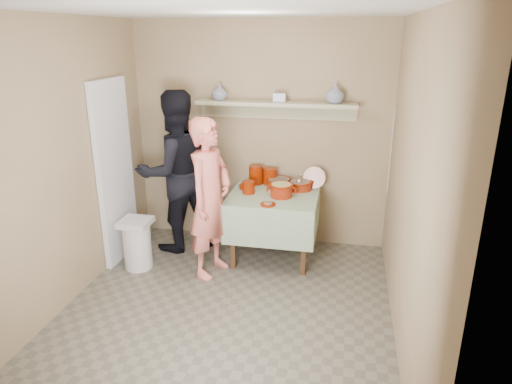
% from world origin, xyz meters
% --- Properties ---
extents(ground, '(3.50, 3.50, 0.00)m').
position_xyz_m(ground, '(0.00, 0.00, 0.00)').
color(ground, '#615A4C').
rests_on(ground, ground).
extents(tile_panel, '(0.06, 0.70, 2.00)m').
position_xyz_m(tile_panel, '(-1.46, 0.95, 1.00)').
color(tile_panel, silver).
rests_on(tile_panel, ground).
extents(plate_stack_a, '(0.17, 0.17, 0.22)m').
position_xyz_m(plate_stack_a, '(-0.02, 1.58, 0.87)').
color(plate_stack_a, '#6A1501').
rests_on(plate_stack_a, serving_table).
extents(plate_stack_b, '(0.16, 0.16, 0.19)m').
position_xyz_m(plate_stack_b, '(0.15, 1.59, 0.86)').
color(plate_stack_b, '#6A1501').
rests_on(plate_stack_b, serving_table).
extents(bowl_stack, '(0.14, 0.14, 0.14)m').
position_xyz_m(bowl_stack, '(-0.03, 1.23, 0.83)').
color(bowl_stack, '#6A1501').
rests_on(bowl_stack, serving_table).
extents(empty_bowl, '(0.16, 0.16, 0.05)m').
position_xyz_m(empty_bowl, '(-0.09, 1.38, 0.78)').
color(empty_bowl, '#6A1501').
rests_on(empty_bowl, serving_table).
extents(propped_lid, '(0.25, 0.09, 0.25)m').
position_xyz_m(propped_lid, '(0.67, 1.57, 0.88)').
color(propped_lid, '#6A1501').
rests_on(propped_lid, serving_table).
extents(vase_right, '(0.25, 0.25, 0.21)m').
position_xyz_m(vase_right, '(0.85, 1.63, 1.83)').
color(vase_right, navy).
rests_on(vase_right, wall_shelf).
extents(vase_left, '(0.25, 0.25, 0.18)m').
position_xyz_m(vase_left, '(-0.44, 1.61, 1.81)').
color(vase_left, navy).
rests_on(vase_left, wall_shelf).
extents(ceramic_box, '(0.14, 0.11, 0.10)m').
position_xyz_m(ceramic_box, '(0.24, 1.61, 1.77)').
color(ceramic_box, navy).
rests_on(ceramic_box, wall_shelf).
extents(person_cook, '(0.56, 0.70, 1.67)m').
position_xyz_m(person_cook, '(-0.34, 0.78, 0.84)').
color(person_cook, '#E26E61').
rests_on(person_cook, ground).
extents(person_helper, '(1.15, 1.13, 1.86)m').
position_xyz_m(person_helper, '(-0.90, 1.31, 0.93)').
color(person_helper, black).
rests_on(person_helper, ground).
extents(room_shell, '(3.04, 3.54, 2.62)m').
position_xyz_m(room_shell, '(0.00, 0.00, 1.61)').
color(room_shell, '#987F5D').
rests_on(room_shell, ground).
extents(serving_table, '(0.97, 0.97, 0.76)m').
position_xyz_m(serving_table, '(0.25, 1.28, 0.64)').
color(serving_table, '#4C2D16').
rests_on(serving_table, ground).
extents(cazuela_meat_a, '(0.30, 0.30, 0.10)m').
position_xyz_m(cazuela_meat_a, '(0.27, 1.51, 0.82)').
color(cazuela_meat_a, '#6B1103').
rests_on(cazuela_meat_a, serving_table).
extents(cazuela_meat_b, '(0.28, 0.28, 0.10)m').
position_xyz_m(cazuela_meat_b, '(0.52, 1.47, 0.82)').
color(cazuela_meat_b, '#6B1103').
rests_on(cazuela_meat_b, serving_table).
extents(ladle, '(0.08, 0.26, 0.19)m').
position_xyz_m(ladle, '(0.51, 1.43, 0.87)').
color(ladle, silver).
rests_on(ladle, cazuela_meat_b).
extents(cazuela_rice, '(0.33, 0.25, 0.14)m').
position_xyz_m(cazuela_rice, '(0.34, 1.19, 0.85)').
color(cazuela_rice, '#6B1103').
rests_on(cazuela_rice, serving_table).
extents(front_plate, '(0.16, 0.16, 0.03)m').
position_xyz_m(front_plate, '(0.25, 0.90, 0.77)').
color(front_plate, '#6A1501').
rests_on(front_plate, serving_table).
extents(wall_shelf, '(1.80, 0.25, 0.21)m').
position_xyz_m(wall_shelf, '(0.20, 1.65, 1.67)').
color(wall_shelf, tan).
rests_on(wall_shelf, room_shell).
extents(trash_bin, '(0.32, 0.32, 0.56)m').
position_xyz_m(trash_bin, '(-1.16, 0.71, 0.28)').
color(trash_bin, silver).
rests_on(trash_bin, ground).
extents(electrical_cord, '(0.01, 0.05, 0.90)m').
position_xyz_m(electrical_cord, '(1.47, 1.48, 1.25)').
color(electrical_cord, silver).
rests_on(electrical_cord, wall_shelf).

